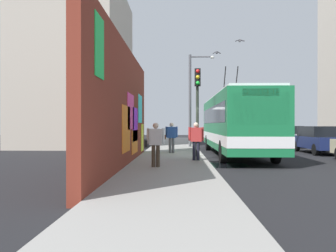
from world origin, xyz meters
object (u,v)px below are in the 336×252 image
pedestrian_midblock (171,135)px  traffic_light (197,97)px  street_lamp (193,94)px  parked_car_navy (320,139)px  pedestrian_near_wall (155,141)px  city_bus (235,122)px  parked_car_silver (286,136)px  pedestrian_at_curb (196,138)px

pedestrian_midblock → traffic_light: size_ratio=0.38×
pedestrian_midblock → street_lamp: 6.45m
pedestrian_midblock → traffic_light: 3.05m
parked_car_navy → traffic_light: bearing=117.8°
street_lamp → parked_car_navy: bearing=-117.7°
parked_car_navy → pedestrian_near_wall: bearing=132.1°
pedestrian_midblock → parked_car_navy: bearing=-77.9°
city_bus → street_lamp: (5.43, 2.05, 2.03)m
city_bus → parked_car_silver: city_bus is taller
pedestrian_midblock → pedestrian_near_wall: bearing=175.9°
traffic_light → street_lamp: bearing=-0.8°
parked_car_navy → pedestrian_near_wall: (-8.20, 9.09, 0.23)m
pedestrian_at_curb → pedestrian_near_wall: 2.90m
parked_car_navy → pedestrian_at_curb: (-5.76, 7.51, 0.26)m
city_bus → pedestrian_near_wall: (-6.58, 3.89, -0.74)m
city_bus → parked_car_navy: bearing=-72.7°
parked_car_silver → traffic_light: bearing=144.5°
parked_car_silver → street_lamp: street_lamp is taller
city_bus → street_lamp: size_ratio=1.87×
pedestrian_midblock → city_bus: bearing=-86.1°
pedestrian_at_curb → traffic_light: 2.68m
parked_car_silver → pedestrian_midblock: size_ratio=3.05×
pedestrian_at_curb → pedestrian_near_wall: pedestrian_at_curb is taller
pedestrian_near_wall → traffic_light: size_ratio=0.38×
city_bus → pedestrian_at_curb: size_ratio=7.43×
parked_car_silver → pedestrian_at_curb: (-12.20, 7.51, 0.26)m
city_bus → pedestrian_near_wall: city_bus is taller
traffic_light → pedestrian_near_wall: bearing=158.1°
city_bus → street_lamp: bearing=20.6°
city_bus → pedestrian_at_curb: city_bus is taller
parked_car_navy → parked_car_silver: (6.44, 0.00, 0.00)m
city_bus → pedestrian_midblock: city_bus is taller
city_bus → parked_car_navy: (1.62, -5.20, -0.97)m
parked_car_silver → street_lamp: 8.27m
pedestrian_midblock → street_lamp: bearing=-13.8°
pedestrian_midblock → pedestrian_at_curb: bearing=-163.9°
street_lamp → traffic_light: bearing=179.2°
parked_car_silver → pedestrian_near_wall: pedestrian_near_wall is taller
pedestrian_at_curb → street_lamp: (9.57, -0.27, 2.75)m
pedestrian_near_wall → city_bus: bearing=-30.6°
pedestrian_at_curb → traffic_light: traffic_light is taller
city_bus → traffic_light: 3.33m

